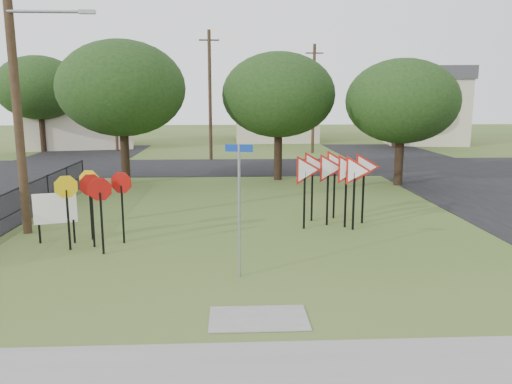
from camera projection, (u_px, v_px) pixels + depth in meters
ground at (253, 277)px, 12.48m from camera, size 140.00×140.00×0.00m
sidewalk at (264, 365)px, 8.36m from camera, size 30.00×1.60×0.02m
street_right at (505, 195)px, 22.87m from camera, size 8.00×50.00×0.02m
street_far at (240, 167)px, 32.10m from camera, size 60.00×8.00×0.02m
curb_pad at (259, 319)px, 10.13m from camera, size 2.00×1.20×0.02m
street_name_sign at (239, 203)px, 12.20m from camera, size 0.66×0.22×3.32m
stop_sign_cluster at (94, 192)px, 14.74m from camera, size 2.11×1.72×2.23m
yield_sign_cluster at (335, 171)px, 17.30m from camera, size 3.32×2.01×2.59m
info_board at (55, 210)px, 15.21m from camera, size 1.22×0.39×1.57m
utility_pole_main at (16, 72)px, 15.57m from camera, size 3.55×0.33×10.00m
far_pole_a at (210, 95)px, 35.07m from camera, size 1.40×0.24×9.00m
far_pole_b at (313, 98)px, 39.43m from camera, size 1.40×0.24×8.50m
far_pole_c at (115, 95)px, 40.57m from camera, size 1.40×0.24×9.00m
fence_run at (37, 199)px, 18.10m from camera, size 0.05×11.55×1.50m
house_left at (80, 106)px, 44.48m from camera, size 10.58×8.88×7.20m
house_mid at (275, 110)px, 51.33m from camera, size 8.40×8.40×6.20m
house_right at (424, 105)px, 47.98m from camera, size 8.30×8.30×7.20m
tree_near_left at (122, 89)px, 25.02m from camera, size 6.40×6.40×7.27m
tree_near_mid at (279, 95)px, 26.44m from camera, size 6.00×6.00×6.80m
tree_near_right at (402, 101)px, 24.83m from camera, size 5.60×5.60×6.33m
tree_far_left at (39, 88)px, 40.18m from camera, size 6.80×6.80×7.73m
tree_far_right at (397, 96)px, 43.70m from camera, size 6.00×6.00×6.80m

